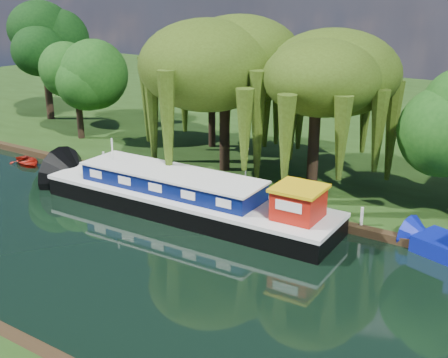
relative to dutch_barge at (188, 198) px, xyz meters
The scene contains 11 objects.
ground 5.55m from the dutch_barge, 86.37° to the right, with size 120.00×120.00×0.00m, color black.
far_bank 28.56m from the dutch_barge, 89.31° to the left, with size 120.00×52.00×0.45m, color black.
dutch_barge is the anchor object (origin of this frame).
red_dinghy 15.65m from the dutch_barge, behind, with size 2.07×2.89×0.60m, color #99140B.
willow_left 9.79m from the dutch_barge, 106.14° to the left, with size 8.24×8.24×9.87m.
willow_right 10.18m from the dutch_barge, 56.17° to the left, with size 7.26×7.26×8.84m.
tree_far_left 18.88m from the dutch_barge, 156.12° to the left, with size 4.84×4.84×7.80m.
tree_far_back 27.60m from the dutch_barge, 156.14° to the left, with size 5.80×5.80×9.76m.
tree_far_mid 13.80m from the dutch_barge, 118.31° to the left, with size 4.87×4.87×7.97m.
lamppost 5.32m from the dutch_barge, 80.49° to the left, with size 0.36×0.36×2.56m.
mooring_posts 2.95m from the dutch_barge, 92.99° to the left, with size 19.16×0.16×1.00m.
Camera 1 is at (18.03, -18.59, 12.57)m, focal length 45.00 mm.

